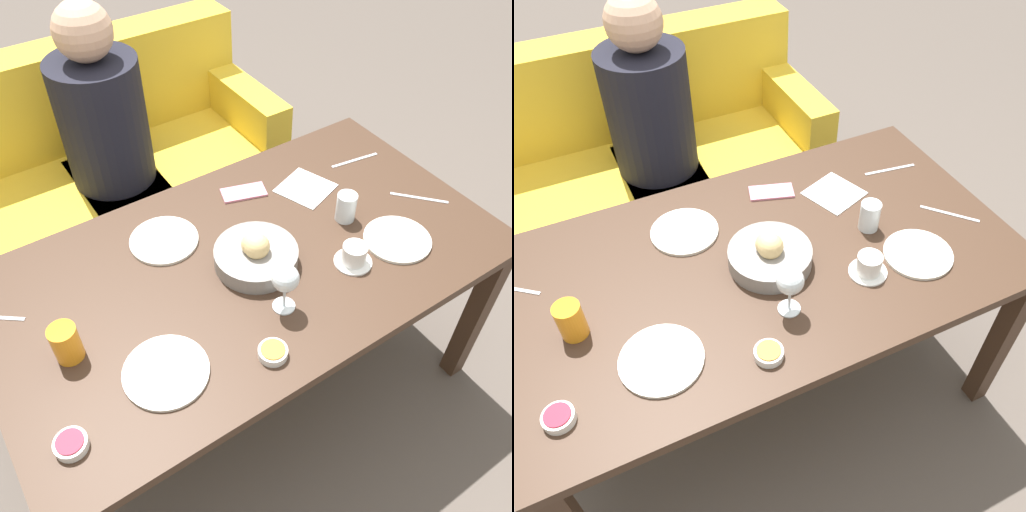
% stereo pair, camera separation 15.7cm
% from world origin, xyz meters
% --- Properties ---
extents(ground_plane, '(10.00, 10.00, 0.00)m').
position_xyz_m(ground_plane, '(0.00, 0.00, 0.00)').
color(ground_plane, '#564C44').
extents(dining_table, '(1.55, 0.87, 0.72)m').
position_xyz_m(dining_table, '(0.00, 0.00, 0.64)').
color(dining_table, '#3D281C').
rests_on(dining_table, ground_plane).
extents(couch, '(1.70, 0.70, 0.90)m').
position_xyz_m(couch, '(-0.14, 1.12, 0.33)').
color(couch, gold).
rests_on(couch, ground_plane).
extents(seated_person, '(0.35, 0.46, 1.20)m').
position_xyz_m(seated_person, '(-0.06, 0.96, 0.51)').
color(seated_person, '#23232D').
rests_on(seated_person, ground_plane).
extents(bread_basket, '(0.25, 0.25, 0.12)m').
position_xyz_m(bread_basket, '(0.01, -0.03, 0.76)').
color(bread_basket, gray).
rests_on(bread_basket, dining_table).
extents(plate_near_left, '(0.22, 0.22, 0.01)m').
position_xyz_m(plate_near_left, '(-0.39, -0.21, 0.73)').
color(plate_near_left, silver).
rests_on(plate_near_left, dining_table).
extents(plate_near_right, '(0.21, 0.21, 0.01)m').
position_xyz_m(plate_near_right, '(0.43, -0.19, 0.73)').
color(plate_near_right, silver).
rests_on(plate_near_right, dining_table).
extents(plate_far_center, '(0.21, 0.21, 0.01)m').
position_xyz_m(plate_far_center, '(-0.17, 0.21, 0.73)').
color(plate_far_center, silver).
rests_on(plate_far_center, dining_table).
extents(juice_glass, '(0.07, 0.07, 0.11)m').
position_xyz_m(juice_glass, '(-0.57, -0.03, 0.78)').
color(juice_glass, orange).
rests_on(juice_glass, dining_table).
extents(water_tumbler, '(0.06, 0.06, 0.10)m').
position_xyz_m(water_tumbler, '(0.36, -0.02, 0.77)').
color(water_tumbler, silver).
rests_on(water_tumbler, dining_table).
extents(wine_glass, '(0.08, 0.08, 0.16)m').
position_xyz_m(wine_glass, '(-0.02, -0.21, 0.84)').
color(wine_glass, silver).
rests_on(wine_glass, dining_table).
extents(coffee_cup, '(0.11, 0.11, 0.07)m').
position_xyz_m(coffee_cup, '(0.25, -0.18, 0.75)').
color(coffee_cup, white).
rests_on(coffee_cup, dining_table).
extents(jam_bowl_berry, '(0.08, 0.08, 0.03)m').
position_xyz_m(jam_bowl_berry, '(-0.65, -0.27, 0.74)').
color(jam_bowl_berry, white).
rests_on(jam_bowl_berry, dining_table).
extents(jam_bowl_honey, '(0.08, 0.08, 0.03)m').
position_xyz_m(jam_bowl_honey, '(-0.13, -0.32, 0.74)').
color(jam_bowl_honey, white).
rests_on(jam_bowl_honey, dining_table).
extents(fork_silver, '(0.14, 0.15, 0.00)m').
position_xyz_m(fork_silver, '(0.64, -0.08, 0.73)').
color(fork_silver, '#B7B7BC').
rests_on(fork_silver, dining_table).
extents(knife_silver, '(0.19, 0.04, 0.00)m').
position_xyz_m(knife_silver, '(0.60, 0.20, 0.73)').
color(knife_silver, '#B7B7BC').
rests_on(knife_silver, dining_table).
extents(spoon_coffee, '(0.12, 0.10, 0.00)m').
position_xyz_m(spoon_coffee, '(-0.69, 0.19, 0.73)').
color(spoon_coffee, '#B7B7BC').
rests_on(spoon_coffee, dining_table).
extents(napkin, '(0.21, 0.21, 0.00)m').
position_xyz_m(napkin, '(0.35, 0.17, 0.73)').
color(napkin, white).
rests_on(napkin, dining_table).
extents(cell_phone, '(0.17, 0.12, 0.01)m').
position_xyz_m(cell_phone, '(0.16, 0.27, 0.73)').
color(cell_phone, pink).
rests_on(cell_phone, dining_table).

